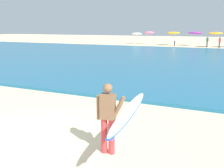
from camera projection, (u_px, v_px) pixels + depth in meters
ground_plane at (29, 143)px, 6.60m from camera, size 160.00×160.00×0.00m
sea at (169, 59)px, 23.09m from camera, size 120.00×28.00×0.14m
surfer_with_board at (118, 113)px, 5.76m from camera, size 1.07×3.00×1.73m
beach_umbrella_0 at (137, 34)px, 44.62m from camera, size 1.82×1.83×2.02m
beach_umbrella_1 at (149, 33)px, 43.21m from camera, size 1.72×1.72×2.25m
beach_umbrella_2 at (173, 33)px, 40.98m from camera, size 2.11×2.12×2.24m
beach_umbrella_3 at (195, 33)px, 39.90m from camera, size 2.24×2.26×2.32m
beach_umbrella_4 at (216, 33)px, 37.01m from camera, size 2.03×2.05×2.29m
beachgoer_near_row_left at (207, 42)px, 37.45m from camera, size 0.32×0.20×1.58m
beachgoer_near_row_mid at (220, 42)px, 36.10m from camera, size 0.32×0.20×1.58m
beachgoer_near_row_right at (175, 41)px, 39.34m from camera, size 0.32×0.20×1.58m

